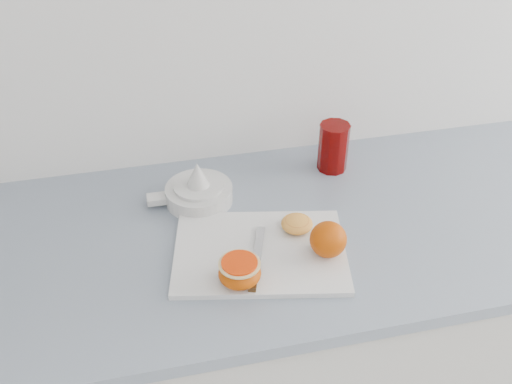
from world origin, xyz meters
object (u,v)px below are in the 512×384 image
half_orange (240,272)px  citrus_juicer (198,191)px  cutting_board (260,252)px  red_tumbler (333,149)px  counter (283,352)px

half_orange → citrus_juicer: 0.29m
cutting_board → half_orange: (-0.06, -0.08, 0.03)m
half_orange → citrus_juicer: (-0.04, 0.29, -0.01)m
cutting_board → red_tumbler: bearing=47.4°
cutting_board → citrus_juicer: 0.23m
citrus_juicer → red_tumbler: red_tumbler is taller
half_orange → counter: bearing=48.9°
cutting_board → citrus_juicer: (-0.10, 0.21, 0.02)m
counter → citrus_juicer: citrus_juicer is taller
counter → half_orange: bearing=-131.1°
counter → cutting_board: (-0.08, -0.08, 0.45)m
counter → cutting_board: bearing=-135.3°
half_orange → citrus_juicer: bearing=97.7°
half_orange → red_tumbler: bearing=48.8°
counter → cutting_board: size_ratio=6.68×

